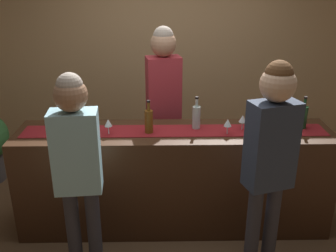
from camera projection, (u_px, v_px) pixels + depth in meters
name	position (u px, v px, depth m)	size (l,w,h in m)	color
ground_plane	(174.00, 222.00, 3.79)	(10.00, 10.00, 0.00)	brown
back_wall	(170.00, 42.00, 5.01)	(6.00, 0.12, 2.90)	tan
bar_counter	(174.00, 179.00, 3.61)	(2.85, 0.60, 0.97)	#3D2314
counter_runner_cloth	(174.00, 131.00, 3.42)	(2.71, 0.28, 0.01)	maroon
wine_bottle_amber	(149.00, 121.00, 3.34)	(0.07, 0.07, 0.30)	brown
wine_bottle_green	(303.00, 117.00, 3.44)	(0.07, 0.07, 0.30)	#194723
wine_bottle_clear	(196.00, 117.00, 3.44)	(0.07, 0.07, 0.30)	#B2C6C1
wine_glass_near_customer	(108.00, 123.00, 3.31)	(0.07, 0.07, 0.14)	silver
wine_glass_mid_counter	(243.00, 119.00, 3.41)	(0.07, 0.07, 0.14)	silver
wine_glass_far_end	(228.00, 123.00, 3.31)	(0.07, 0.07, 0.14)	silver
bartender	(164.00, 94.00, 3.90)	(0.37, 0.26, 1.82)	#26262B
customer_sipping	(270.00, 152.00, 2.74)	(0.38, 0.29, 1.76)	#33333D
customer_browsing	(77.00, 159.00, 2.77)	(0.36, 0.24, 1.68)	#33333D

